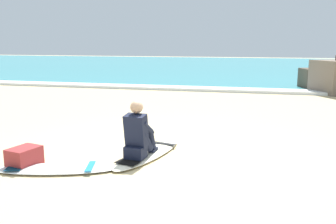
{
  "coord_description": "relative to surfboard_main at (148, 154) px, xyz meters",
  "views": [
    {
      "loc": [
        1.65,
        -5.95,
        1.97
      ],
      "look_at": [
        -0.06,
        1.13,
        0.55
      ],
      "focal_mm": 39.12,
      "sensor_mm": 36.0,
      "label": 1
    }
  ],
  "objects": [
    {
      "name": "sea",
      "position": [
        0.13,
        22.47,
        0.01
      ],
      "size": [
        80.0,
        28.0,
        0.1
      ],
      "primitive_type": "cube",
      "color": "teal",
      "rests_on": "ground"
    },
    {
      "name": "ground_plane",
      "position": [
        0.13,
        0.08,
        -0.04
      ],
      "size": [
        80.0,
        80.0,
        0.0
      ],
      "primitive_type": "plane",
      "color": "#CCB584"
    },
    {
      "name": "surfboard_spare_near",
      "position": [
        -1.16,
        -1.08,
        0.0
      ],
      "size": [
        1.96,
        1.01,
        0.08
      ],
      "color": "white",
      "rests_on": "ground"
    },
    {
      "name": "surfer_seated",
      "position": [
        -0.08,
        -0.28,
        0.4
      ],
      "size": [
        0.42,
        0.73,
        0.95
      ],
      "color": "black",
      "rests_on": "surfboard_main"
    },
    {
      "name": "surfboard_main",
      "position": [
        0.0,
        0.0,
        0.0
      ],
      "size": [
        0.99,
        2.09,
        0.08
      ],
      "color": "#EFE5C6",
      "rests_on": "ground"
    },
    {
      "name": "breaking_foam",
      "position": [
        0.13,
        8.77,
        0.02
      ],
      "size": [
        80.0,
        0.9,
        0.11
      ],
      "primitive_type": "cube",
      "color": "white",
      "rests_on": "ground"
    },
    {
      "name": "beach_bag",
      "position": [
        -1.73,
        -1.03,
        0.12
      ],
      "size": [
        0.46,
        0.55,
        0.32
      ],
      "primitive_type": "cube",
      "rotation": [
        0.0,
        0.0,
        -0.22
      ],
      "color": "maroon",
      "rests_on": "ground"
    }
  ]
}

